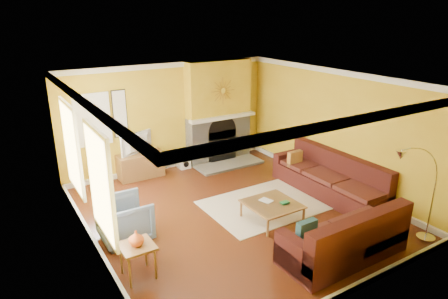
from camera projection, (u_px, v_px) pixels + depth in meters
floor at (233, 213)px, 8.14m from camera, size 5.50×6.00×0.02m
ceiling at (234, 79)px, 7.25m from camera, size 5.50×6.00×0.02m
wall_back at (169, 117)px, 10.12m from camera, size 5.50×0.02×2.70m
wall_front at (357, 214)px, 5.28m from camera, size 5.50×0.02×2.70m
wall_left at (87, 180)px, 6.33m from camera, size 0.02×6.00×2.70m
wall_right at (335, 129)px, 9.07m from camera, size 0.02×6.00×2.70m
baseboard at (233, 210)px, 8.12m from camera, size 5.50×6.00×0.12m
crown_molding at (234, 83)px, 7.27m from camera, size 5.50×6.00×0.12m
window_left_near at (71, 148)px, 7.34m from camera, size 0.06×1.22×1.72m
window_left_far at (99, 184)px, 5.82m from camera, size 0.06×1.22×1.72m
window_back at (92, 120)px, 9.07m from camera, size 0.82×0.06×1.22m
wall_art at (120, 114)px, 9.38m from camera, size 0.34×0.04×1.14m
fireplace at (218, 112)px, 10.62m from camera, size 1.80×0.40×2.70m
mantel at (223, 117)px, 10.46m from camera, size 1.92×0.22×0.08m
hearth at (229, 164)px, 10.61m from camera, size 1.80×0.70×0.06m
sunburst at (223, 91)px, 10.24m from camera, size 0.70×0.04×0.70m
rug at (264, 205)px, 8.44m from camera, size 2.40×1.80×0.02m
sectional_sofa at (305, 194)px, 7.92m from camera, size 3.13×3.74×0.90m
coffee_table at (272, 212)px, 7.77m from camera, size 0.96×0.96×0.38m
media_console at (140, 165)px, 9.80m from camera, size 1.09×0.49×0.60m
tv at (139, 144)px, 9.61m from camera, size 0.90×0.42×0.52m
subwoofer at (184, 163)px, 10.42m from camera, size 0.28×0.28×0.28m
armchair at (125, 219)px, 7.08m from camera, size 0.86×0.84×0.79m
side_table at (138, 261)px, 6.10m from camera, size 0.50×0.50×0.55m
vase at (136, 238)px, 5.97m from camera, size 0.23×0.23×0.24m
book at (263, 202)px, 7.71m from camera, size 0.24×0.28×0.02m
arc_lamp at (416, 198)px, 6.62m from camera, size 1.23×0.36×1.89m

